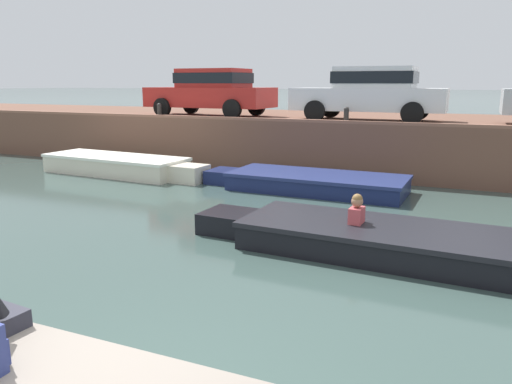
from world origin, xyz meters
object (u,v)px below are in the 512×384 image
mooring_bollard_mid (346,114)px  car_leftmost_red (211,90)px  boat_moored_west_cream (121,166)px  boat_moored_central_navy (309,182)px  car_left_inner_white (371,91)px  motorboat_passing (388,241)px  mooring_bollard_west (159,110)px

mooring_bollard_mid → car_leftmost_red: bearing=167.2°
boat_moored_west_cream → boat_moored_central_navy: bearing=0.9°
boat_moored_west_cream → mooring_bollard_mid: bearing=18.1°
car_leftmost_red → car_left_inner_white: size_ratio=0.98×
boat_moored_central_navy → car_leftmost_red: car_leftmost_red is taller
boat_moored_central_navy → motorboat_passing: 4.89m
car_leftmost_red → mooring_bollard_west: 1.83m
boat_moored_west_cream → boat_moored_central_navy: 5.78m
car_leftmost_red → car_left_inner_white: (5.27, 0.00, 0.00)m
boat_moored_west_cream → mooring_bollard_west: mooring_bollard_west is taller
motorboat_passing → mooring_bollard_west: size_ratio=14.20×
motorboat_passing → car_leftmost_red: size_ratio=1.47×
boat_moored_central_navy → mooring_bollard_west: (-5.73, 1.93, 1.60)m
boat_moored_west_cream → car_leftmost_red: bearing=66.2°
boat_moored_central_navy → car_left_inner_white: bearing=74.0°
boat_moored_central_navy → motorboat_passing: motorboat_passing is taller
motorboat_passing → car_left_inner_white: bearing=103.6°
motorboat_passing → car_leftmost_red: (-7.01, 7.16, 2.19)m
car_left_inner_white → mooring_bollard_west: 6.72m
boat_moored_central_navy → car_leftmost_red: bearing=145.4°
boat_moored_central_navy → car_left_inner_white: (0.87, 3.03, 2.20)m
boat_moored_central_navy → car_leftmost_red: size_ratio=1.23×
boat_moored_central_navy → mooring_bollard_west: 6.25m
boat_moored_west_cream → motorboat_passing: bearing=-25.7°
motorboat_passing → car_leftmost_red: 10.25m
car_left_inner_white → motorboat_passing: bearing=-76.4°
car_left_inner_white → mooring_bollard_mid: bearing=-111.9°
car_leftmost_red → mooring_bollard_mid: size_ratio=9.65×
car_leftmost_red → car_left_inner_white: same height
boat_moored_central_navy → motorboat_passing: bearing=-57.7°
boat_moored_west_cream → mooring_bollard_west: bearing=88.7°
mooring_bollard_mid → boat_moored_central_navy: bearing=-102.5°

